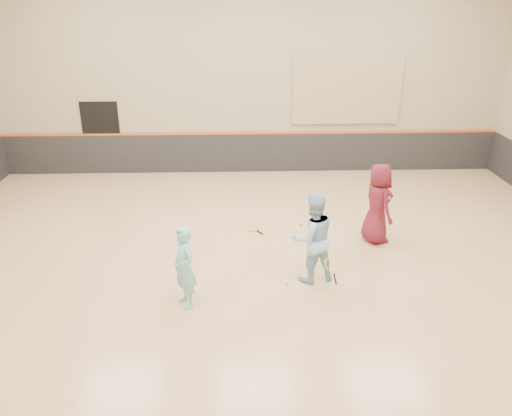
{
  "coord_description": "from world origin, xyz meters",
  "views": [
    {
      "loc": [
        -0.38,
        -8.75,
        5.09
      ],
      "look_at": [
        -0.06,
        0.4,
        1.15
      ],
      "focal_mm": 35.0,
      "sensor_mm": 36.0,
      "label": 1
    }
  ],
  "objects_px": {
    "instructor": "(313,238)",
    "spare_racket": "(253,228)",
    "young_man": "(378,203)",
    "girl": "(184,267)"
  },
  "relations": [
    {
      "from": "instructor",
      "to": "spare_racket",
      "type": "xyz_separation_m",
      "value": [
        -1.04,
        2.26,
        -0.85
      ]
    },
    {
      "from": "instructor",
      "to": "young_man",
      "type": "xyz_separation_m",
      "value": [
        1.65,
        1.61,
        0.01
      ]
    },
    {
      "from": "girl",
      "to": "spare_racket",
      "type": "bearing_deg",
      "value": 128.25
    },
    {
      "from": "girl",
      "to": "instructor",
      "type": "distance_m",
      "value": 2.45
    },
    {
      "from": "spare_racket",
      "to": "young_man",
      "type": "bearing_deg",
      "value": -13.59
    },
    {
      "from": "young_man",
      "to": "spare_racket",
      "type": "xyz_separation_m",
      "value": [
        -2.7,
        0.65,
        -0.86
      ]
    },
    {
      "from": "instructor",
      "to": "spare_racket",
      "type": "relative_size",
      "value": 2.72
    },
    {
      "from": "instructor",
      "to": "young_man",
      "type": "height_order",
      "value": "young_man"
    },
    {
      "from": "instructor",
      "to": "spare_racket",
      "type": "height_order",
      "value": "instructor"
    },
    {
      "from": "girl",
      "to": "young_man",
      "type": "height_order",
      "value": "young_man"
    }
  ]
}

